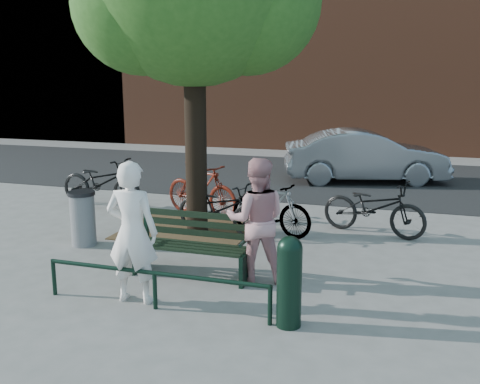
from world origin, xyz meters
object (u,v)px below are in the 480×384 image
(park_bench, at_px, (193,243))
(litter_bin, at_px, (83,218))
(bollard, at_px, (289,278))
(bicycle_c, at_px, (220,208))
(parked_car, at_px, (365,156))
(person_right, at_px, (257,220))
(person_left, at_px, (132,232))

(park_bench, bearing_deg, litter_bin, 162.48)
(bollard, distance_m, bicycle_c, 3.93)
(park_bench, relative_size, litter_bin, 1.82)
(park_bench, bearing_deg, parked_car, 77.34)
(park_bench, height_order, litter_bin, park_bench)
(bicycle_c, bearing_deg, litter_bin, 137.96)
(bicycle_c, bearing_deg, person_right, -133.63)
(park_bench, height_order, bicycle_c, bicycle_c)
(bollard, relative_size, bicycle_c, 0.59)
(park_bench, distance_m, litter_bin, 2.50)
(park_bench, relative_size, person_left, 0.93)
(litter_bin, bearing_deg, bicycle_c, 33.81)
(person_left, bearing_deg, person_right, -142.85)
(person_right, relative_size, bollard, 1.62)
(bollard, distance_m, litter_bin, 4.56)
(bicycle_c, relative_size, parked_car, 0.42)
(park_bench, distance_m, person_left, 1.27)
(person_left, xyz_separation_m, bollard, (2.09, -0.10, -0.34))
(bollard, relative_size, parked_car, 0.25)
(park_bench, xyz_separation_m, person_left, (-0.37, -1.13, 0.46))
(park_bench, xyz_separation_m, bicycle_c, (-0.34, 2.12, 0.01))
(bollard, height_order, litter_bin, bollard)
(person_right, distance_m, litter_bin, 3.43)
(bicycle_c, bearing_deg, park_bench, -156.70)
(person_left, height_order, person_right, person_left)
(park_bench, bearing_deg, person_left, -108.19)
(bollard, bearing_deg, bicycle_c, 121.53)
(person_left, xyz_separation_m, litter_bin, (-2.01, 1.88, -0.45))
(parked_car, bearing_deg, person_right, 157.95)
(person_right, xyz_separation_m, parked_car, (0.87, 8.03, -0.17))
(bicycle_c, bearing_deg, person_left, -166.37)
(litter_bin, bearing_deg, parked_car, 60.22)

